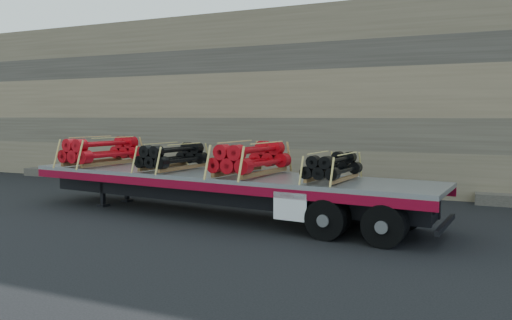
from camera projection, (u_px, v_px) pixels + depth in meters
The scene contains 7 objects.
ground at pixel (237, 214), 14.67m from camera, with size 120.00×120.00×0.00m, color black.
rock_wall at pixel (307, 101), 20.29m from camera, with size 44.00×3.00×7.00m, color #7A6B54.
trailer at pixel (217, 194), 14.28m from camera, with size 12.49×2.40×1.25m, color #9B9DA2, non-canonical shape.
bundle_front at pixel (102, 152), 16.45m from camera, with size 1.26×2.52×0.89m, color #B60912, non-canonical shape.
bundle_midfront at pixel (173, 157), 14.98m from camera, with size 1.08×2.16×0.77m, color black, non-canonical shape.
bundle_midrear at pixel (251, 159), 13.63m from camera, with size 1.23×2.47×0.87m, color #B60912, non-canonical shape.
bundle_rear at pixel (332, 167), 12.47m from camera, with size 0.94×1.88×0.67m, color black, non-canonical shape.
Camera 1 is at (6.36, -13.01, 2.85)m, focal length 35.00 mm.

